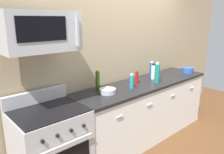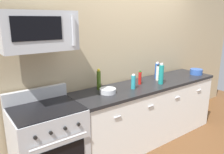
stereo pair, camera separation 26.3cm
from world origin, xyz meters
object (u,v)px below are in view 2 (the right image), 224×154
at_px(bottle_vinegar_white, 158,73).
at_px(bottle_olive_oil, 99,80).
at_px(bottle_soda_blue, 157,71).
at_px(bowl_steel_prep, 108,91).
at_px(microwave, 37,31).
at_px(bottle_sparkling_teal, 161,74).
at_px(range_oven, 48,144).
at_px(bowl_blue_mixing, 196,72).
at_px(bottle_dish_soap, 133,82).
at_px(bottle_hot_sauce_red, 140,78).

xyz_separation_m(bottle_vinegar_white, bottle_olive_oil, (-1.03, 0.15, 0.02)).
distance_m(bottle_soda_blue, bowl_steel_prep, 1.09).
xyz_separation_m(microwave, bottle_sparkling_teal, (1.73, -0.17, -0.68)).
bearing_deg(bottle_sparkling_teal, bottle_vinegar_white, 53.70).
bearing_deg(range_oven, bottle_soda_blue, 3.59).
bearing_deg(bottle_olive_oil, bottle_sparkling_teal, -19.32).
height_order(bottle_vinegar_white, bowl_blue_mixing, bottle_vinegar_white).
xyz_separation_m(bottle_olive_oil, bowl_blue_mixing, (1.86, -0.29, -0.09)).
xyz_separation_m(bottle_vinegar_white, bottle_sparkling_teal, (-0.12, -0.17, 0.03)).
distance_m(bottle_vinegar_white, bottle_sparkling_teal, 0.21).
distance_m(bottle_olive_oil, bowl_blue_mixing, 1.88).
height_order(microwave, bowl_blue_mixing, microwave).
height_order(microwave, bottle_olive_oil, microwave).
distance_m(bottle_olive_oil, bottle_sparkling_teal, 0.96).
height_order(bowl_steel_prep, bowl_blue_mixing, bowl_blue_mixing).
bearing_deg(bowl_blue_mixing, bottle_olive_oil, 171.08).
xyz_separation_m(microwave, bottle_dish_soap, (1.24, -0.11, -0.73)).
distance_m(bottle_dish_soap, bottle_soda_blue, 0.71).
distance_m(bottle_sparkling_teal, bowl_steel_prep, 0.90).
xyz_separation_m(bottle_sparkling_teal, bowl_steel_prep, (-0.89, 0.12, -0.12)).
distance_m(range_oven, bowl_steel_prep, 0.98).
bearing_deg(bowl_blue_mixing, bottle_hot_sauce_red, 173.11).
distance_m(bottle_soda_blue, bowl_blue_mixing, 0.80).
bearing_deg(range_oven, bottle_sparkling_teal, -4.28).
xyz_separation_m(microwave, bottle_olive_oil, (0.83, 0.14, -0.69)).
xyz_separation_m(bottle_vinegar_white, bottle_soda_blue, (0.07, 0.09, 0.01)).
bearing_deg(bottle_sparkling_teal, range_oven, 175.72).
bearing_deg(bottle_dish_soap, bowl_blue_mixing, -1.57).
bearing_deg(bowl_steel_prep, bottle_soda_blue, 6.77).
distance_m(bottle_sparkling_teal, bowl_blue_mixing, 0.96).
relative_size(bottle_soda_blue, bowl_blue_mixing, 1.29).
xyz_separation_m(microwave, bottle_hot_sauce_red, (1.47, -0.00, -0.73)).
height_order(bottle_vinegar_white, bottle_sparkling_teal, bottle_sparkling_teal).
xyz_separation_m(range_oven, bowl_steel_prep, (0.85, -0.01, 0.48)).
bearing_deg(bottle_sparkling_teal, bottle_olive_oil, 160.68).
xyz_separation_m(bottle_olive_oil, bottle_soda_blue, (1.09, -0.07, -0.01)).
bearing_deg(range_oven, bottle_vinegar_white, 1.09).
xyz_separation_m(bottle_olive_oil, bottle_sparkling_teal, (0.90, -0.32, 0.01)).
relative_size(microwave, bottle_sparkling_teal, 2.34).
xyz_separation_m(range_oven, bottle_olive_oil, (0.83, 0.19, 0.59)).
bearing_deg(bottle_hot_sauce_red, microwave, 179.94).
bearing_deg(bottle_olive_oil, bottle_soda_blue, -3.49).
relative_size(bottle_sparkling_teal, bowl_blue_mixing, 1.51).
relative_size(bottle_olive_oil, bowl_steel_prep, 1.34).
bearing_deg(bottle_sparkling_teal, bottle_dish_soap, 172.52).
bearing_deg(bottle_olive_oil, bottle_vinegar_white, -8.42).
relative_size(range_oven, bottle_sparkling_teal, 3.36).
bearing_deg(microwave, bottle_dish_soap, -5.06).
relative_size(bottle_sparkling_teal, bottle_hot_sauce_red, 1.54).
relative_size(bottle_olive_oil, bottle_soda_blue, 1.07).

